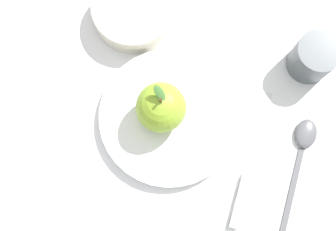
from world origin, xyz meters
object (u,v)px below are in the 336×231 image
Objects in this scene: dinner_plate at (168,117)px; cup at (314,57)px; apple at (161,108)px; knife at (248,170)px; spoon at (303,147)px; side_bowl at (133,10)px.

dinner_plate is 0.25m from cup.
knife is (-0.11, -0.12, -0.05)m from apple.
spoon is at bearing -111.04° from dinner_plate.
spoon is (-0.14, 0.04, -0.03)m from cup.
apple is at bearing 48.26° from knife.
side_bowl is at bearing 26.54° from knife.
side_bowl reaches higher than knife.
apple is 1.29× the size of cup.
knife is at bearing 104.03° from spoon.
apple is 0.43× the size of knife.
spoon reaches higher than knife.
side_bowl is at bearing 9.56° from dinner_plate.
knife is (-0.28, -0.14, -0.02)m from side_bowl.
side_bowl is 1.94× the size of cup.
apple is 0.66× the size of side_bowl.
side_bowl is 0.64× the size of knife.
apple is 0.24m from spoon.
cup is at bearing -78.57° from apple.
cup is at bearing -39.42° from knife.
dinner_plate is 1.26× the size of spoon.
cup is 0.39× the size of spoon.
cup is 0.14m from spoon.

